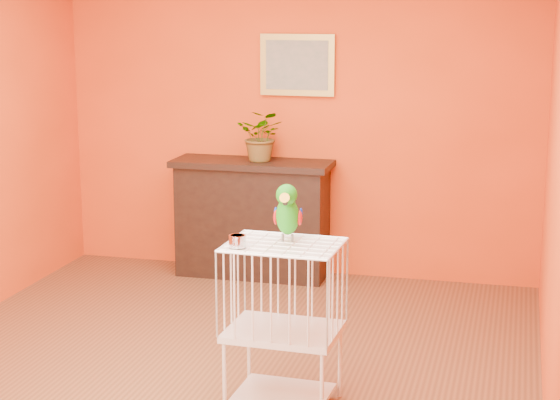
# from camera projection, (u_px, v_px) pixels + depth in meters

# --- Properties ---
(ground) EXTENTS (4.50, 4.50, 0.00)m
(ground) POSITION_uv_depth(u_px,v_px,m) (214.00, 368.00, 5.88)
(ground) COLOR brown
(ground) RESTS_ON ground
(room_shell) EXTENTS (4.50, 4.50, 4.50)m
(room_shell) POSITION_uv_depth(u_px,v_px,m) (210.00, 118.00, 5.55)
(room_shell) COLOR #EC4C16
(room_shell) RESTS_ON ground
(console_cabinet) EXTENTS (1.32, 0.47, 0.98)m
(console_cabinet) POSITION_uv_depth(u_px,v_px,m) (252.00, 218.00, 7.78)
(console_cabinet) COLOR black
(console_cabinet) RESTS_ON ground
(potted_plant) EXTENTS (0.39, 0.43, 0.33)m
(potted_plant) POSITION_uv_depth(u_px,v_px,m) (264.00, 140.00, 7.67)
(potted_plant) COLOR #26722D
(potted_plant) RESTS_ON console_cabinet
(framed_picture) EXTENTS (0.62, 0.04, 0.50)m
(framed_picture) POSITION_uv_depth(u_px,v_px,m) (297.00, 65.00, 7.62)
(framed_picture) COLOR gold
(framed_picture) RESTS_ON room_shell
(birdcage) EXTENTS (0.63, 0.50, 0.95)m
(birdcage) POSITION_uv_depth(u_px,v_px,m) (283.00, 323.00, 5.23)
(birdcage) COLOR silver
(birdcage) RESTS_ON ground
(feed_cup) EXTENTS (0.09, 0.09, 0.06)m
(feed_cup) POSITION_uv_depth(u_px,v_px,m) (237.00, 241.00, 5.06)
(feed_cup) COLOR silver
(feed_cup) RESTS_ON birdcage
(parrot) EXTENTS (0.17, 0.30, 0.34)m
(parrot) POSITION_uv_depth(u_px,v_px,m) (287.00, 212.00, 5.14)
(parrot) COLOR #59544C
(parrot) RESTS_ON birdcage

